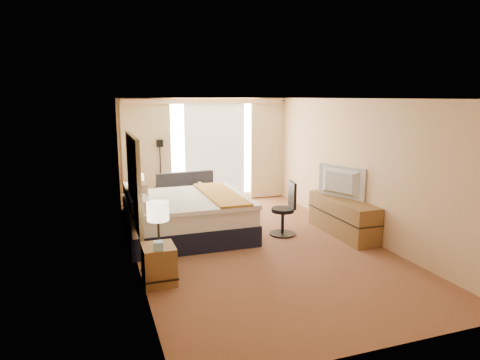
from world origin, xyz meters
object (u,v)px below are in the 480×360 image
object	(u,v)px
media_dresser	(343,217)
desk_chair	(286,211)
lamp_right	(137,181)
bed	(186,216)
lamp_left	(158,212)
floor_lamp	(160,160)
loveseat	(190,200)
nightstand_left	(159,264)
nightstand_right	(140,218)
television	(338,182)

from	to	relation	value
media_dresser	desk_chair	size ratio (longest dim) A/B	1.73
desk_chair	lamp_right	size ratio (longest dim) A/B	1.70
bed	lamp_left	world-z (taller)	lamp_left
floor_lamp	desk_chair	distance (m)	3.60
loveseat	lamp_right	bearing A→B (deg)	-146.64
media_dresser	lamp_left	bearing A→B (deg)	-163.70
floor_lamp	nightstand_left	bearing A→B (deg)	-99.40
nightstand_left	loveseat	size ratio (longest dim) A/B	0.36
bed	loveseat	distance (m)	1.70
lamp_left	bed	bearing A→B (deg)	67.49
floor_lamp	lamp_left	bearing A→B (deg)	-99.23
nightstand_left	lamp_right	size ratio (longest dim) A/B	0.90
nightstand_right	lamp_left	distance (m)	2.64
media_dresser	desk_chair	xyz separation A→B (m)	(-1.06, 0.33, 0.11)
loveseat	desk_chair	world-z (taller)	desk_chair
floor_lamp	lamp_right	xyz separation A→B (m)	(-0.75, -1.86, -0.13)
floor_lamp	television	size ratio (longest dim) A/B	1.53
loveseat	floor_lamp	xyz separation A→B (m)	(-0.52, 0.81, 0.85)
television	nightstand_right	bearing A→B (deg)	48.03
media_dresser	loveseat	distance (m)	3.51
floor_lamp	loveseat	bearing A→B (deg)	-57.33
desk_chair	nightstand_left	bearing A→B (deg)	-142.66
nightstand_left	media_dresser	size ratio (longest dim) A/B	0.31
nightstand_right	loveseat	distance (m)	1.62
desk_chair	television	xyz separation A→B (m)	(1.01, -0.21, 0.55)
floor_lamp	lamp_right	bearing A→B (deg)	-111.87
loveseat	lamp_right	xyz separation A→B (m)	(-1.27, -1.06, 0.72)
lamp_left	nightstand_left	bearing A→B (deg)	106.10
nightstand_left	television	xyz separation A→B (m)	(3.65, 1.18, 0.73)
lamp_right	nightstand_right	bearing A→B (deg)	25.64
desk_chair	television	size ratio (longest dim) A/B	0.97
media_dresser	loveseat	bearing A→B (deg)	134.65
media_dresser	bed	size ratio (longest dim) A/B	0.80
nightstand_left	bed	distance (m)	2.07
desk_chair	lamp_left	size ratio (longest dim) A/B	1.61
desk_chair	media_dresser	bearing A→B (deg)	-7.68
nightstand_right	floor_lamp	world-z (taller)	floor_lamp
nightstand_left	nightstand_right	size ratio (longest dim) A/B	1.00
media_dresser	television	distance (m)	0.67
media_dresser	floor_lamp	distance (m)	4.52
bed	desk_chair	size ratio (longest dim) A/B	2.18
media_dresser	lamp_right	world-z (taller)	lamp_right
nightstand_right	media_dresser	size ratio (longest dim) A/B	0.31
nightstand_right	floor_lamp	size ratio (longest dim) A/B	0.34
bed	nightstand_left	bearing A→B (deg)	-113.04
desk_chair	bed	bearing A→B (deg)	173.92
loveseat	floor_lamp	distance (m)	1.28
bed	loveseat	xyz separation A→B (m)	(0.43, 1.64, -0.10)
desk_chair	television	distance (m)	1.17
media_dresser	loveseat	xyz separation A→B (m)	(-2.46, 2.49, -0.05)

